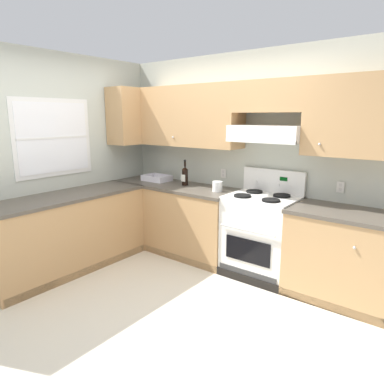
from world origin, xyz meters
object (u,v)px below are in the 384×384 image
object	(u,v)px
wine_bottle	(185,175)
bowl	(157,179)
stove	(261,235)
paper_towel_roll	(217,186)

from	to	relation	value
wine_bottle	bowl	xyz separation A→B (m)	(-0.52, 0.01, -0.10)
wine_bottle	stove	bearing A→B (deg)	-2.14
stove	wine_bottle	bearing A→B (deg)	177.86
stove	paper_towel_roll	distance (m)	0.77
paper_towel_roll	wine_bottle	bearing A→B (deg)	174.28
stove	wine_bottle	world-z (taller)	wine_bottle
bowl	stove	bearing A→B (deg)	-1.87
stove	wine_bottle	xyz separation A→B (m)	(-1.14, 0.04, 0.56)
wine_bottle	paper_towel_roll	distance (m)	0.56
bowl	paper_towel_roll	xyz separation A→B (m)	(1.07, -0.07, 0.03)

